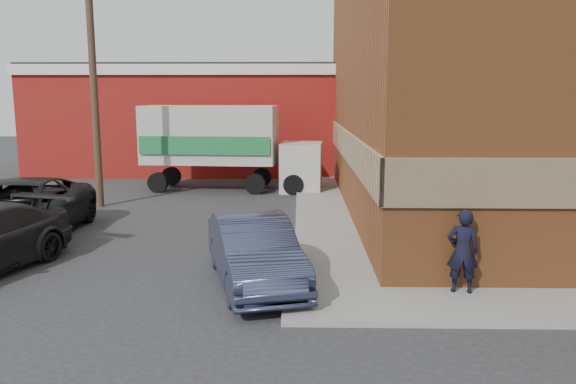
% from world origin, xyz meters
% --- Properties ---
extents(ground, '(90.00, 90.00, 0.00)m').
position_xyz_m(ground, '(0.00, 0.00, 0.00)').
color(ground, '#28282B').
rests_on(ground, ground).
extents(brick_building, '(14.25, 18.25, 9.36)m').
position_xyz_m(brick_building, '(8.50, 9.00, 4.68)').
color(brick_building, brown).
rests_on(brick_building, ground).
extents(sidewalk_west, '(1.80, 18.00, 0.12)m').
position_xyz_m(sidewalk_west, '(0.60, 9.00, 0.06)').
color(sidewalk_west, gray).
rests_on(sidewalk_west, ground).
extents(warehouse, '(16.30, 8.30, 5.60)m').
position_xyz_m(warehouse, '(-6.00, 20.00, 2.81)').
color(warehouse, maroon).
rests_on(warehouse, ground).
extents(utility_pole, '(2.00, 0.26, 9.00)m').
position_xyz_m(utility_pole, '(-7.50, 9.00, 4.75)').
color(utility_pole, '#4E3A27').
rests_on(utility_pole, ground).
extents(man, '(0.68, 0.50, 1.70)m').
position_xyz_m(man, '(3.06, -0.25, 0.97)').
color(man, black).
rests_on(man, sidewalk_south).
extents(sedan, '(2.64, 4.65, 1.45)m').
position_xyz_m(sedan, '(-1.15, 0.50, 0.72)').
color(sedan, '#343A57').
rests_on(sedan, ground).
extents(suv_a, '(3.05, 6.15, 1.68)m').
position_xyz_m(suv_a, '(-8.09, 4.15, 0.84)').
color(suv_a, black).
rests_on(suv_a, ground).
extents(box_truck, '(7.44, 2.70, 3.60)m').
position_xyz_m(box_truck, '(-3.30, 12.76, 2.08)').
color(box_truck, beige).
rests_on(box_truck, ground).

